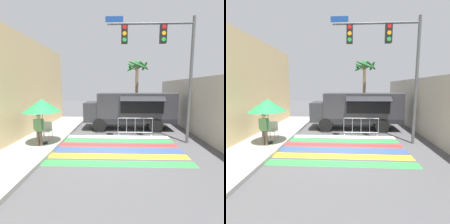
% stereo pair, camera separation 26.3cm
% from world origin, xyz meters
% --- Properties ---
extents(ground_plane, '(60.00, 60.00, 0.00)m').
position_xyz_m(ground_plane, '(0.00, 0.00, 0.00)').
color(ground_plane, '#4C4C4F').
extents(sidewalk_left, '(4.40, 16.00, 0.17)m').
position_xyz_m(sidewalk_left, '(-5.10, 0.00, 0.08)').
color(sidewalk_left, '#99968E').
rests_on(sidewalk_left, ground_plane).
extents(building_left_facade, '(0.25, 16.00, 6.00)m').
position_xyz_m(building_left_facade, '(-5.39, 0.00, 3.00)').
color(building_left_facade, '#DBBC84').
rests_on(building_left_facade, ground_plane).
extents(concrete_wall_right, '(0.20, 16.00, 3.61)m').
position_xyz_m(concrete_wall_right, '(5.06, 3.00, 1.81)').
color(concrete_wall_right, '#A39E93').
rests_on(concrete_wall_right, ground_plane).
extents(crosswalk_painted, '(6.40, 4.36, 0.01)m').
position_xyz_m(crosswalk_painted, '(0.00, -0.11, 0.00)').
color(crosswalk_painted, green).
rests_on(crosswalk_painted, ground_plane).
extents(food_truck, '(6.33, 2.62, 2.60)m').
position_xyz_m(food_truck, '(0.90, 4.00, 1.52)').
color(food_truck, '#2D2D33').
rests_on(food_truck, ground_plane).
extents(traffic_signal_pole, '(4.52, 0.29, 6.56)m').
position_xyz_m(traffic_signal_pole, '(2.49, 0.77, 4.74)').
color(traffic_signal_pole, '#515456').
rests_on(traffic_signal_pole, ground_plane).
extents(patio_umbrella, '(1.83, 1.83, 2.28)m').
position_xyz_m(patio_umbrella, '(-3.66, -0.11, 2.12)').
color(patio_umbrella, black).
rests_on(patio_umbrella, sidewalk_left).
extents(folding_chair, '(0.47, 0.47, 0.97)m').
position_xyz_m(folding_chair, '(-3.77, 0.60, 0.76)').
color(folding_chair, '#4C4C51').
rests_on(folding_chair, sidewalk_left).
extents(vendor_person, '(0.53, 0.21, 1.59)m').
position_xyz_m(vendor_person, '(-3.72, -0.45, 1.06)').
color(vendor_person, brown).
rests_on(vendor_person, sidewalk_left).
extents(barricade_front, '(2.17, 0.44, 1.13)m').
position_xyz_m(barricade_front, '(1.19, 2.15, 0.57)').
color(barricade_front, '#B7BABF').
rests_on(barricade_front, ground_plane).
extents(palm_tree, '(2.15, 2.24, 5.53)m').
position_xyz_m(palm_tree, '(1.92, 8.45, 4.19)').
color(palm_tree, '#7A664C').
rests_on(palm_tree, ground_plane).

